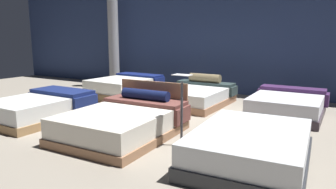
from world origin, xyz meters
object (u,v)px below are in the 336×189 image
Objects in this scene: bed_1 at (125,122)px; bed_5 at (287,105)px; support_pillar at (113,36)px; bed_0 at (41,108)px; price_sign at (182,118)px; bed_3 at (125,87)px; bed_4 at (194,95)px; bed_2 at (250,147)px.

bed_1 is 1.13× the size of bed_5.
bed_0 is at bearing -70.38° from support_pillar.
bed_1 reaches higher than bed_5.
bed_5 is 3.11m from price_sign.
bed_4 reaches higher than bed_3.
bed_0 is 0.92× the size of bed_1.
bed_2 is (4.47, -0.13, -0.01)m from bed_0.
support_pillar reaches higher than bed_0.
bed_0 is 0.97× the size of bed_3.
bed_0 is at bearing 178.95° from bed_1.
bed_0 is at bearing -146.16° from bed_5.
bed_1 is at bearing 0.76° from bed_0.
bed_3 is 2.22m from bed_4.
bed_0 is at bearing 175.36° from bed_2.
support_pillar is at bearing 162.31° from bed_4.
bed_5 is (2.25, 2.93, -0.02)m from bed_1.
price_sign reaches higher than bed_2.
support_pillar is at bearing 168.07° from bed_5.
bed_3 is 0.59× the size of support_pillar.
price_sign is 6.54m from support_pillar.
bed_5 is at bearing 3.30° from bed_3.
bed_5 is at bearing 34.06° from bed_0.
bed_3 is at bearing 142.73° from bed_2.
bed_0 is 4.76m from support_pillar.
price_sign reaches higher than bed_4.
bed_4 is 0.60× the size of support_pillar.
bed_1 is 1.12m from price_sign.
bed_1 is 1.89× the size of price_sign.
bed_1 is at bearing -49.23° from bed_3.
bed_5 is 6.31m from support_pillar.
support_pillar reaches higher than price_sign.
bed_1 is 1.02× the size of bed_2.
bed_0 is 3.67m from bed_4.
support_pillar is at bearing 141.91° from bed_3.
price_sign is at bearing 168.23° from bed_2.
price_sign is at bearing -37.38° from bed_3.
bed_0 is 2.94m from bed_3.
bed_4 is 1.81× the size of price_sign.
support_pillar is at bearing 110.38° from bed_0.
bed_3 is 4.49m from bed_5.
bed_2 is 1.11× the size of bed_5.
bed_5 is (4.49, -0.01, -0.04)m from bed_3.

